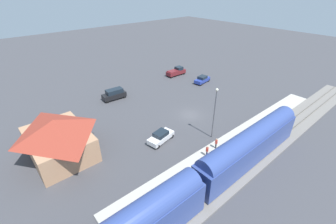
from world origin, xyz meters
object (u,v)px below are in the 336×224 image
object	(u,v)px
pedestrian_waiting_far	(216,143)
sedan_blue	(202,79)
station_building	(58,137)
passenger_train	(198,182)
pedestrian_on_platform	(207,150)
pickup_maroon	(176,71)
sedan_white	(161,137)
light_pole_near_platform	(215,108)
suv_black	(114,94)

from	to	relation	value
pedestrian_waiting_far	sedan_blue	distance (m)	25.89
station_building	sedan_blue	bearing A→B (deg)	-81.81
passenger_train	pedestrian_on_platform	xyz separation A→B (m)	(4.09, -6.46, -1.58)
pickup_maroon	sedan_white	bearing A→B (deg)	132.91
light_pole_near_platform	station_building	bearing A→B (deg)	60.24
station_building	suv_black	xyz separation A→B (m)	(11.13, -14.63, -1.91)
sedan_white	pedestrian_waiting_far	bearing A→B (deg)	-145.01
passenger_train	light_pole_near_platform	bearing A→B (deg)	-57.84
passenger_train	sedan_white	world-z (taller)	passenger_train
passenger_train	pickup_maroon	xyz separation A→B (m)	(31.13, -25.36, -1.83)
pedestrian_waiting_far	pedestrian_on_platform	bearing A→B (deg)	96.76
pedestrian_waiting_far	light_pole_near_platform	xyz separation A→B (m)	(2.43, -2.03, 4.01)
suv_black	light_pole_near_platform	world-z (taller)	light_pole_near_platform
sedan_white	sedan_blue	distance (m)	25.59
suv_black	sedan_white	xyz separation A→B (m)	(-17.88, 1.88, -0.27)
sedan_blue	passenger_train	bearing A→B (deg)	130.91
pedestrian_waiting_far	sedan_white	distance (m)	8.40
station_building	suv_black	bearing A→B (deg)	-52.72
passenger_train	suv_black	bearing A→B (deg)	-11.36
station_building	sedan_blue	xyz separation A→B (m)	(5.10, -35.43, -2.18)
sedan_white	sedan_blue	xyz separation A→B (m)	(11.85, -22.68, 0.00)
pickup_maroon	sedan_white	size ratio (longest dim) A/B	1.14
pickup_maroon	pedestrian_on_platform	bearing A→B (deg)	145.03
passenger_train	pedestrian_waiting_far	size ratio (longest dim) A/B	23.38
station_building	pedestrian_on_platform	size ratio (longest dim) A/B	6.31
light_pole_near_platform	pedestrian_waiting_far	bearing A→B (deg)	140.16
pedestrian_on_platform	sedan_white	size ratio (longest dim) A/B	0.36
pickup_maroon	sedan_blue	size ratio (longest dim) A/B	1.15
pedestrian_on_platform	pedestrian_waiting_far	xyz separation A→B (m)	(0.28, -2.33, 0.00)
suv_black	sedan_blue	world-z (taller)	suv_black
pedestrian_waiting_far	suv_black	world-z (taller)	suv_black
suv_black	station_building	bearing A→B (deg)	127.28
sedan_white	sedan_blue	size ratio (longest dim) A/B	1.01
station_building	pedestrian_on_platform	distance (m)	20.70
sedan_white	light_pole_near_platform	world-z (taller)	light_pole_near_platform
station_building	sedan_white	size ratio (longest dim) A/B	2.26
pickup_maroon	passenger_train	bearing A→B (deg)	140.83
pickup_maroon	light_pole_near_platform	size ratio (longest dim) A/B	0.64
pedestrian_waiting_far	pickup_maroon	world-z (taller)	pickup_maroon
passenger_train	station_building	size ratio (longest dim) A/B	3.70
passenger_train	pickup_maroon	size ratio (longest dim) A/B	7.36
pedestrian_on_platform	sedan_blue	xyz separation A→B (m)	(19.00, -20.20, -0.40)
suv_black	pedestrian_waiting_far	bearing A→B (deg)	-173.23
sedan_white	pedestrian_on_platform	bearing A→B (deg)	-160.85
station_building	suv_black	world-z (taller)	station_building
passenger_train	sedan_white	bearing A→B (deg)	-19.47
passenger_train	pedestrian_on_platform	size ratio (longest dim) A/B	23.38
sedan_white	sedan_blue	bearing A→B (deg)	-62.41
station_building	pedestrian_on_platform	xyz separation A→B (m)	(-13.90, -15.23, -1.78)
station_building	sedan_white	bearing A→B (deg)	-117.90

